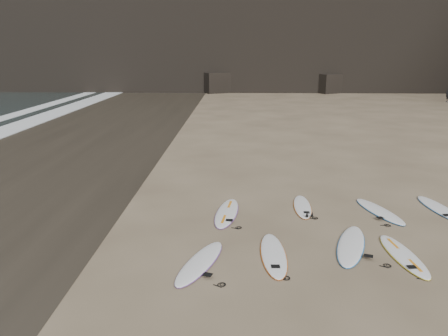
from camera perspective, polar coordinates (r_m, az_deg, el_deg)
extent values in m
plane|color=#897559|center=(12.37, 17.14, -10.35)|extent=(240.00, 240.00, 0.00)
cube|color=#383026|center=(23.47, -22.94, 1.20)|extent=(12.00, 200.00, 0.01)
cube|color=black|center=(57.01, 13.18, 10.74)|extent=(4.23, 4.46, 2.33)
cube|color=black|center=(55.93, -1.28, 11.13)|extent=(4.49, 4.76, 2.49)
ellipsoid|color=white|center=(11.19, -3.14, -12.19)|extent=(1.42, 2.64, 0.09)
ellipsoid|color=white|center=(11.65, 6.48, -11.12)|extent=(0.67, 2.63, 0.09)
ellipsoid|color=white|center=(12.57, 16.26, -9.61)|extent=(1.53, 2.85, 0.10)
ellipsoid|color=white|center=(12.44, 22.38, -10.47)|extent=(0.84, 2.60, 0.09)
ellipsoid|color=white|center=(14.34, 0.36, -5.83)|extent=(0.99, 2.78, 0.10)
ellipsoid|color=white|center=(15.14, 10.21, -4.95)|extent=(0.70, 2.35, 0.08)
ellipsoid|color=white|center=(15.36, 19.64, -5.30)|extent=(1.32, 2.64, 0.09)
ellipsoid|color=white|center=(16.40, 26.30, -4.73)|extent=(0.91, 2.62, 0.09)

